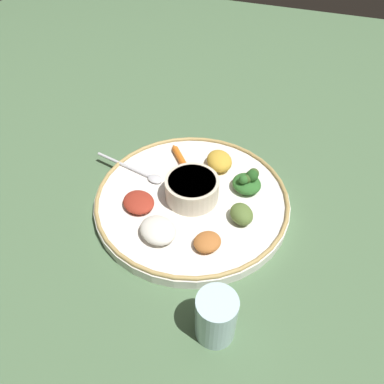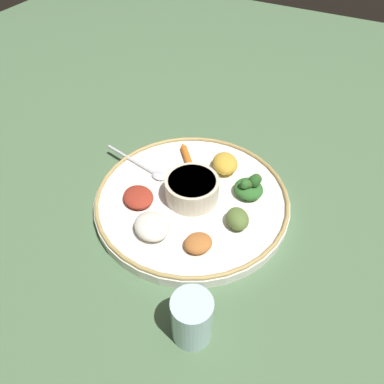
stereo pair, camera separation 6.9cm
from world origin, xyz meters
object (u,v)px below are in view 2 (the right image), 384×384
(center_bowl, at_px, (192,188))
(spoon, at_px, (145,167))
(carrot_near_spoon, at_px, (187,156))
(greens_pile, at_px, (250,187))
(drinking_glass, at_px, (192,320))

(center_bowl, relative_size, spoon, 0.61)
(center_bowl, xyz_separation_m, carrot_near_spoon, (-0.10, -0.07, -0.02))
(carrot_near_spoon, bearing_deg, center_bowl, 33.24)
(spoon, bearing_deg, carrot_near_spoon, 137.80)
(spoon, distance_m, greens_pile, 0.23)
(spoon, height_order, drinking_glass, drinking_glass)
(spoon, xyz_separation_m, drinking_glass, (0.27, 0.26, 0.01))
(center_bowl, height_order, carrot_near_spoon, center_bowl)
(greens_pile, bearing_deg, drinking_glass, 5.32)
(spoon, relative_size, greens_pile, 2.10)
(drinking_glass, bearing_deg, carrot_near_spoon, -150.59)
(spoon, xyz_separation_m, carrot_near_spoon, (-0.07, 0.07, 0.00))
(spoon, relative_size, drinking_glass, 1.95)
(center_bowl, bearing_deg, greens_pile, 122.69)
(greens_pile, bearing_deg, center_bowl, -57.31)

